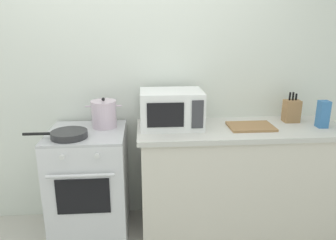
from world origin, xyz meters
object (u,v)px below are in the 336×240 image
object	(u,v)px
stock_pot	(104,114)
knife_block	(291,111)
microwave	(171,109)
stove	(90,184)
frying_pan	(68,134)
pasta_box	(323,114)
cutting_board	(251,126)

from	to	relation	value
stock_pot	knife_block	size ratio (longest dim) A/B	1.12
microwave	knife_block	bearing A→B (deg)	3.42
stock_pot	stove	bearing A→B (deg)	-139.81
frying_pan	knife_block	bearing A→B (deg)	8.56
pasta_box	cutting_board	bearing A→B (deg)	177.04
knife_block	pasta_box	size ratio (longest dim) A/B	1.18
microwave	pasta_box	xyz separation A→B (m)	(1.22, -0.11, -0.04)
stove	knife_block	bearing A→B (deg)	4.70
stock_pot	cutting_board	bearing A→B (deg)	-5.35
stove	frying_pan	bearing A→B (deg)	-128.30
stove	frying_pan	size ratio (longest dim) A/B	1.96
frying_pan	cutting_board	world-z (taller)	frying_pan
stock_pot	microwave	world-z (taller)	microwave
stock_pot	knife_block	bearing A→B (deg)	1.03
stock_pot	frying_pan	xyz separation A→B (m)	(-0.24, -0.25, -0.08)
microwave	pasta_box	distance (m)	1.23
knife_block	cutting_board	bearing A→B (deg)	-160.48
stock_pot	knife_block	xyz separation A→B (m)	(1.58, 0.03, -0.01)
knife_block	pasta_box	distance (m)	0.25
stove	cutting_board	size ratio (longest dim) A/B	2.56
frying_pan	pasta_box	size ratio (longest dim) A/B	2.13
microwave	stove	bearing A→B (deg)	-173.35
microwave	knife_block	world-z (taller)	microwave
cutting_board	pasta_box	size ratio (longest dim) A/B	1.64
cutting_board	pasta_box	bearing A→B (deg)	-2.96
knife_block	frying_pan	bearing A→B (deg)	-171.44
knife_block	pasta_box	xyz separation A→B (m)	(0.18, -0.17, 0.01)
frying_pan	pasta_box	distance (m)	2.01
pasta_box	microwave	bearing A→B (deg)	174.95
cutting_board	pasta_box	distance (m)	0.59
frying_pan	stove	bearing A→B (deg)	51.70
microwave	frying_pan	bearing A→B (deg)	-164.84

